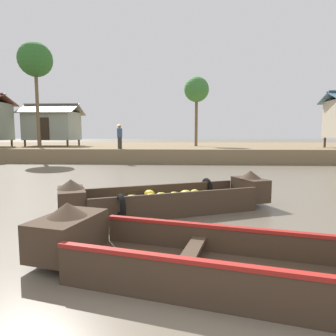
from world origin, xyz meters
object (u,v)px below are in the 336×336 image
(palm_tree_near, at_px, (35,61))
(vendor_person, at_px, (120,135))
(viewer_boat, at_px, (282,268))
(palm_tree_mid, at_px, (197,90))
(stilt_house_mid_left, at_px, (53,125))
(banana_boat, at_px, (170,199))

(palm_tree_near, height_order, vendor_person, palm_tree_near)
(viewer_boat, xyz_separation_m, palm_tree_mid, (-0.19, 21.25, 5.18))
(palm_tree_near, distance_m, palm_tree_mid, 12.32)
(stilt_house_mid_left, bearing_deg, banana_boat, -58.65)
(banana_boat, height_order, palm_tree_mid, palm_tree_mid)
(stilt_house_mid_left, relative_size, vendor_person, 2.79)
(stilt_house_mid_left, relative_size, palm_tree_mid, 0.82)
(vendor_person, bearing_deg, stilt_house_mid_left, 142.83)
(stilt_house_mid_left, relative_size, palm_tree_near, 0.61)
(banana_boat, xyz_separation_m, viewer_boat, (1.47, -3.50, -0.04))
(palm_tree_near, height_order, palm_tree_mid, palm_tree_near)
(stilt_house_mid_left, distance_m, vendor_person, 8.67)
(viewer_boat, xyz_separation_m, stilt_house_mid_left, (-12.29, 21.26, 2.40))
(vendor_person, bearing_deg, palm_tree_mid, 44.83)
(viewer_boat, distance_m, palm_tree_mid, 21.87)
(viewer_boat, relative_size, vendor_person, 3.95)
(viewer_boat, bearing_deg, vendor_person, 108.65)
(banana_boat, relative_size, vendor_person, 3.01)
(stilt_house_mid_left, height_order, palm_tree_mid, palm_tree_mid)
(viewer_boat, relative_size, stilt_house_mid_left, 1.42)
(viewer_boat, bearing_deg, palm_tree_mid, 90.50)
(viewer_boat, height_order, stilt_house_mid_left, stilt_house_mid_left)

